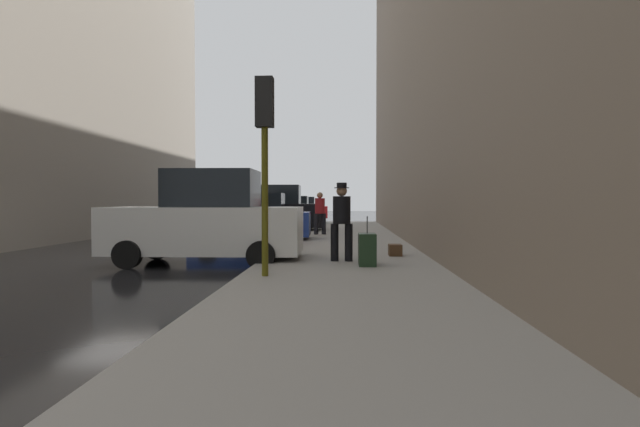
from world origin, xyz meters
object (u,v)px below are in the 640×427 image
(parked_red_hatchback, at_px, (299,210))
(pedestrian_in_red_jacket, at_px, (320,211))
(rolling_suitcase, at_px, (367,249))
(duffel_bag, at_px, (395,250))
(parked_white_van, at_px, (207,221))
(parked_blue_sedan, at_px, (253,219))
(fire_hydrant, at_px, (296,234))
(parked_dark_green_sedan, at_px, (289,212))
(traffic_light, at_px, (265,132))
(parked_black_suv, at_px, (275,211))
(pedestrian_with_fedora, at_px, (342,218))

(parked_red_hatchback, height_order, pedestrian_in_red_jacket, pedestrian_in_red_jacket)
(parked_red_hatchback, distance_m, rolling_suitcase, 25.82)
(rolling_suitcase, height_order, duffel_bag, rolling_suitcase)
(parked_white_van, relative_size, pedestrian_in_red_jacket, 2.70)
(parked_blue_sedan, xyz_separation_m, fire_hydrant, (1.80, -2.32, -0.35))
(parked_dark_green_sedan, distance_m, pedestrian_in_red_jacket, 9.70)
(fire_hydrant, bearing_deg, traffic_light, -89.55)
(rolling_suitcase, bearing_deg, parked_white_van, 162.07)
(pedestrian_in_red_jacket, distance_m, duffel_bag, 8.08)
(parked_dark_green_sedan, height_order, parked_red_hatchback, same)
(parked_dark_green_sedan, bearing_deg, traffic_light, -84.86)
(fire_hydrant, height_order, traffic_light, traffic_light)
(parked_black_suv, bearing_deg, pedestrian_in_red_jacket, -54.07)
(parked_black_suv, xyz_separation_m, fire_hydrant, (1.80, -7.95, -0.54))
(parked_blue_sedan, distance_m, rolling_suitcase, 8.13)
(parked_red_hatchback, distance_m, pedestrian_with_fedora, 24.99)
(parked_dark_green_sedan, xyz_separation_m, pedestrian_with_fedora, (3.23, -18.33, 0.29))
(rolling_suitcase, bearing_deg, parked_blue_sedan, 117.71)
(parked_black_suv, xyz_separation_m, traffic_light, (1.85, -14.37, 1.73))
(fire_hydrant, height_order, duffel_bag, fire_hydrant)
(parked_black_suv, height_order, parked_red_hatchback, parked_black_suv)
(rolling_suitcase, bearing_deg, traffic_light, -141.35)
(parked_white_van, bearing_deg, pedestrian_with_fedora, -8.19)
(pedestrian_in_red_jacket, xyz_separation_m, rolling_suitcase, (1.48, -9.66, -0.61))
(rolling_suitcase, xyz_separation_m, duffel_bag, (0.78, 1.95, -0.20))
(parked_dark_green_sedan, relative_size, parked_red_hatchback, 0.99)
(duffel_bag, bearing_deg, pedestrian_with_fedora, -138.09)
(parked_red_hatchback, relative_size, traffic_light, 1.19)
(parked_white_van, distance_m, fire_hydrant, 4.11)
(fire_hydrant, relative_size, rolling_suitcase, 0.68)
(parked_blue_sedan, height_order, traffic_light, traffic_light)
(fire_hydrant, height_order, pedestrian_in_red_jacket, pedestrian_in_red_jacket)
(parked_red_hatchback, bearing_deg, duffel_bag, -79.06)
(parked_black_suv, xyz_separation_m, rolling_suitcase, (3.78, -12.83, -0.54))
(traffic_light, height_order, rolling_suitcase, traffic_light)
(parked_white_van, distance_m, traffic_light, 3.75)
(pedestrian_in_red_jacket, bearing_deg, parked_black_suv, 125.93)
(parked_dark_green_sedan, relative_size, pedestrian_with_fedora, 2.38)
(parked_blue_sedan, xyz_separation_m, traffic_light, (1.85, -8.73, 1.91))
(parked_dark_green_sedan, xyz_separation_m, duffel_bag, (4.56, -17.13, -0.56))
(parked_red_hatchback, bearing_deg, parked_blue_sedan, -90.00)
(parked_white_van, bearing_deg, rolling_suitcase, -17.93)
(traffic_light, relative_size, rolling_suitcase, 3.46)
(parked_dark_green_sedan, bearing_deg, fire_hydrant, -82.76)
(parked_red_hatchback, relative_size, pedestrian_with_fedora, 2.40)
(parked_white_van, height_order, traffic_light, traffic_light)
(rolling_suitcase, bearing_deg, pedestrian_with_fedora, 125.68)
(parked_white_van, distance_m, pedestrian_in_red_jacket, 8.75)
(parked_blue_sedan, xyz_separation_m, pedestrian_with_fedora, (3.23, -6.44, 0.29))
(fire_hydrant, distance_m, traffic_light, 6.80)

